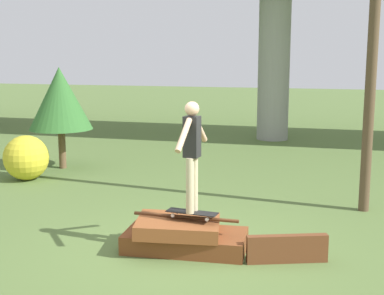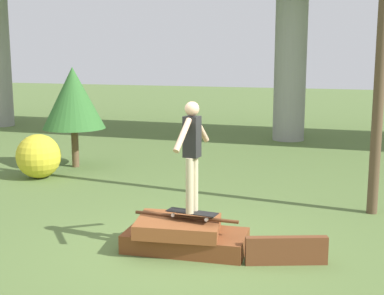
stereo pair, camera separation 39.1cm
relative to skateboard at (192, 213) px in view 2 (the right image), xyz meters
name	(u,v)px [view 2 (the right image)]	position (x,y,z in m)	size (l,w,h in m)	color
ground_plane	(186,249)	(-0.12, 0.07, -0.63)	(80.00, 80.00, 0.00)	#567038
scrap_pile	(183,235)	(-0.16, 0.04, -0.40)	(1.93, 1.19, 0.55)	brown
scrap_plank_loose	(286,251)	(1.45, -0.05, -0.42)	(1.16, 0.52, 0.41)	brown
skateboard	(192,213)	(0.00, 0.00, 0.00)	(0.81, 0.31, 0.09)	black
skater	(192,149)	(0.00, 0.00, 0.99)	(0.24, 1.17, 1.68)	#C6B78E
tree_behind_left	(73,98)	(-4.93, 4.99, 1.22)	(1.66, 1.66, 2.68)	brown
bush_yellow_flowering	(39,156)	(-5.11, 3.56, -0.09)	(1.08, 1.08, 1.08)	gold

